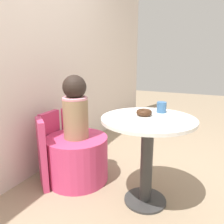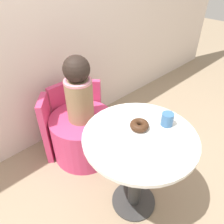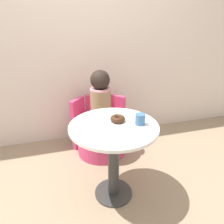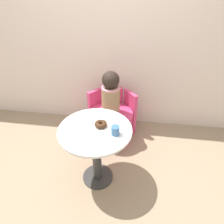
{
  "view_description": "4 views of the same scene",
  "coord_description": "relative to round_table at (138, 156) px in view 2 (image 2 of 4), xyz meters",
  "views": [
    {
      "loc": [
        -1.42,
        -0.43,
        1.12
      ],
      "look_at": [
        0.09,
        0.29,
        0.7
      ],
      "focal_mm": 35.0,
      "sensor_mm": 36.0,
      "label": 1
    },
    {
      "loc": [
        -0.71,
        -0.59,
        1.58
      ],
      "look_at": [
        0.16,
        0.31,
        0.65
      ],
      "focal_mm": 35.0,
      "sensor_mm": 36.0,
      "label": 2
    },
    {
      "loc": [
        -0.31,
        -1.33,
        1.4
      ],
      "look_at": [
        0.16,
        0.31,
        0.66
      ],
      "focal_mm": 32.0,
      "sensor_mm": 36.0,
      "label": 3
    },
    {
      "loc": [
        0.43,
        -1.42,
        1.87
      ],
      "look_at": [
        0.19,
        0.36,
        0.64
      ],
      "focal_mm": 32.0,
      "sensor_mm": 36.0,
      "label": 4
    }
  ],
  "objects": [
    {
      "name": "tub_chair",
      "position": [
        0.05,
        0.68,
        -0.31
      ],
      "size": [
        0.57,
        0.57,
        0.42
      ],
      "color": "#D13D70",
      "rests_on": "ground_plane"
    },
    {
      "name": "ground_plane",
      "position": [
        -0.08,
        0.01,
        -0.52
      ],
      "size": [
        12.0,
        12.0,
        0.0
      ],
      "primitive_type": "plane",
      "color": "gray"
    },
    {
      "name": "booth_backrest",
      "position": [
        0.05,
        0.91,
        -0.21
      ],
      "size": [
        0.67,
        0.24,
        0.62
      ],
      "color": "#D13D70",
      "rests_on": "ground_plane"
    },
    {
      "name": "child_figure",
      "position": [
        0.05,
        0.68,
        0.18
      ],
      "size": [
        0.23,
        0.23,
        0.56
      ],
      "color": "#937A56",
      "rests_on": "tub_chair"
    },
    {
      "name": "back_wall",
      "position": [
        -0.08,
        1.14,
        0.68
      ],
      "size": [
        6.0,
        0.06,
        2.4
      ],
      "color": "silver",
      "rests_on": "ground_plane"
    },
    {
      "name": "round_table",
      "position": [
        0.0,
        0.0,
        0.0
      ],
      "size": [
        0.69,
        0.69,
        0.7
      ],
      "color": "#333333",
      "rests_on": "ground_plane"
    },
    {
      "name": "paper_napkin",
      "position": [
        0.01,
        -0.13,
        0.18
      ],
      "size": [
        0.17,
        0.17,
        0.01
      ],
      "color": "silver",
      "rests_on": "round_table"
    },
    {
      "name": "cup",
      "position": [
        0.2,
        -0.05,
        0.22
      ],
      "size": [
        0.08,
        0.08,
        0.09
      ],
      "color": "#386699",
      "rests_on": "round_table"
    },
    {
      "name": "donut",
      "position": [
        0.05,
        0.05,
        0.2
      ],
      "size": [
        0.12,
        0.12,
        0.05
      ],
      "color": "#3D2314",
      "rests_on": "round_table"
    }
  ]
}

